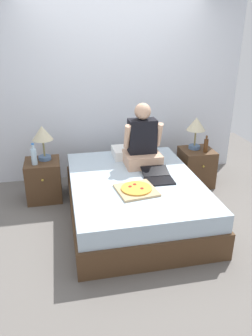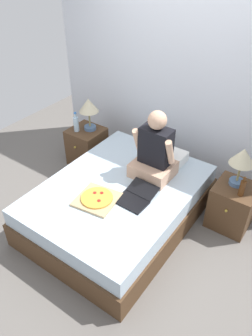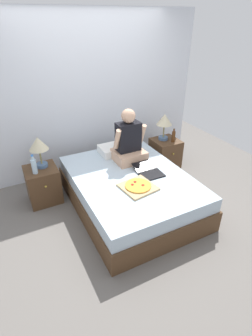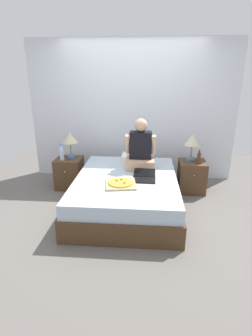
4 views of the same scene
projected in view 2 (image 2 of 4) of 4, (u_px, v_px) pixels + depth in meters
ground_plane at (119, 219)px, 3.83m from camera, size 5.76×5.76×0.00m
wall_back at (184, 81)px, 3.98m from camera, size 3.76×0.12×2.50m
bed at (119, 204)px, 3.68m from camera, size 1.50×1.99×0.49m
nightstand_left at (87, 146)px, 4.61m from camera, size 0.44×0.47×0.53m
lamp_on_left_nightstand at (89, 107)px, 4.28m from camera, size 0.26×0.26×0.45m
water_bottle at (76, 124)px, 4.37m from camera, size 0.07×0.07×0.28m
nightstand_right at (232, 206)px, 3.63m from camera, size 0.44×0.47×0.53m
lamp_on_right_nightstand at (242, 159)px, 3.32m from camera, size 0.26×0.26×0.45m
beer_bottle at (242, 188)px, 3.32m from camera, size 0.06×0.06×0.23m
pillow at (163, 156)px, 3.91m from camera, size 0.52×0.34×0.12m
person_seated at (155, 153)px, 3.55m from camera, size 0.47×0.40×0.78m
laptop at (135, 198)px, 3.36m from camera, size 0.33×0.42×0.07m
pizza_box at (97, 199)px, 3.35m from camera, size 0.45×0.45×0.05m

